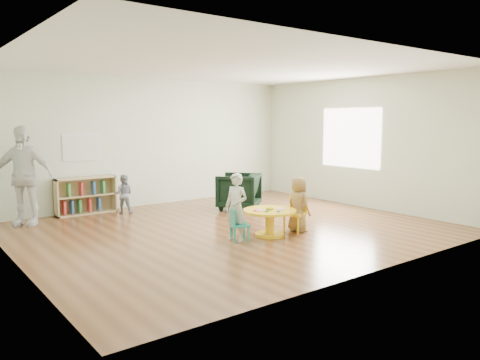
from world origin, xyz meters
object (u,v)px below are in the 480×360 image
at_px(activity_table, 270,218).
at_px(child_left, 236,207).
at_px(kid_chair_left, 237,224).
at_px(armchair, 239,191).
at_px(adult_caretaker, 23,176).
at_px(kid_chair_right, 296,212).
at_px(child_right, 298,204).
at_px(bookshelf, 85,196).
at_px(toddler, 124,194).

xyz_separation_m(activity_table, child_left, (-0.63, 0.08, 0.23)).
relative_size(activity_table, kid_chair_left, 1.69).
bearing_deg(armchair, adult_caretaker, -54.92).
bearing_deg(activity_table, kid_chair_right, -0.72).
distance_m(child_left, adult_caretaker, 4.01).
xyz_separation_m(child_left, child_right, (1.21, -0.15, -0.07)).
height_order(child_right, adult_caretaker, adult_caretaker).
xyz_separation_m(armchair, child_right, (-0.42, -2.24, 0.09)).
height_order(activity_table, adult_caretaker, adult_caretaker).
relative_size(kid_chair_left, bookshelf, 0.43).
distance_m(activity_table, kid_chair_left, 0.64).
xyz_separation_m(armchair, adult_caretaker, (-4.00, 1.12, 0.51)).
relative_size(kid_chair_right, child_left, 0.56).
bearing_deg(bookshelf, child_left, -72.03).
bearing_deg(child_right, kid_chair_right, -8.74).
relative_size(armchair, child_right, 0.90).
xyz_separation_m(bookshelf, child_right, (2.37, -3.73, 0.10)).
bearing_deg(kid_chair_right, child_right, 152.85).
distance_m(bookshelf, child_right, 4.42).
relative_size(kid_chair_right, adult_caretaker, 0.34).
relative_size(armchair, child_left, 0.79).
bearing_deg(kid_chair_left, adult_caretaker, -123.89).
height_order(activity_table, child_right, child_right).
bearing_deg(child_right, bookshelf, 30.89).
xyz_separation_m(kid_chair_left, adult_caretaker, (-2.37, 3.24, 0.62)).
distance_m(bookshelf, toddler, 0.78).
bearing_deg(child_right, activity_table, 81.22).
bearing_deg(kid_chair_left, child_right, 104.47).
distance_m(activity_table, toddler, 3.42).
distance_m(armchair, toddler, 2.39).
distance_m(kid_chair_left, bookshelf, 3.80).
bearing_deg(armchair, toddler, -65.57).
relative_size(bookshelf, armchair, 1.42).
bearing_deg(child_left, activity_table, 64.25).
xyz_separation_m(kid_chair_left, armchair, (1.63, 2.12, 0.11)).
relative_size(child_left, adult_caretaker, 0.60).
relative_size(kid_chair_left, toddler, 0.65).
relative_size(kid_chair_left, adult_caretaker, 0.29).
distance_m(kid_chair_left, toddler, 3.22).
bearing_deg(kid_chair_right, activity_table, 69.38).
bearing_deg(kid_chair_right, armchair, -30.65).
height_order(kid_chair_left, kid_chair_right, kid_chair_right).
distance_m(child_left, toddler, 3.19).
relative_size(activity_table, child_left, 0.81).
xyz_separation_m(activity_table, bookshelf, (-1.79, 3.66, 0.06)).
xyz_separation_m(activity_table, adult_caretaker, (-3.01, 3.29, 0.60)).
height_order(bookshelf, child_right, child_right).
relative_size(activity_table, armchair, 1.03).
height_order(activity_table, kid_chair_right, kid_chair_right).
relative_size(kid_chair_right, child_right, 0.64).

